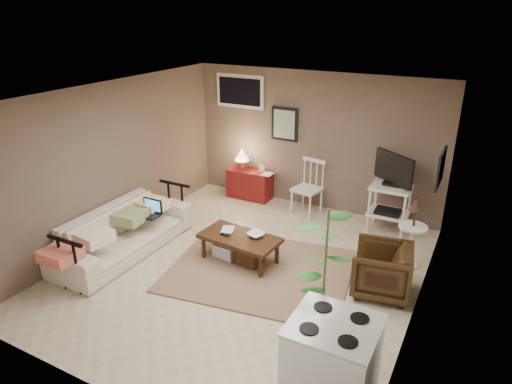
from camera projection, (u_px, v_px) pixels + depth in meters
The scene contains 20 objects.
floor at pixel (244, 269), 6.32m from camera, with size 5.00×5.00×0.00m, color #C1B293.
art_back at pixel (285, 124), 8.03m from camera, with size 0.50×0.03×0.60m, color black.
art_right at pixel (441, 169), 5.63m from camera, with size 0.03×0.60×0.45m, color black.
window at pixel (240, 91), 8.23m from camera, with size 0.96×0.03×0.60m, color silver.
rug at pixel (260, 270), 6.27m from camera, with size 2.41×1.92×0.02m, color #88654F.
coffee_table at pixel (239, 246), 6.43m from camera, with size 1.16×0.67×0.42m.
sofa at pixel (122, 225), 6.62m from camera, with size 2.23×0.65×0.87m, color beige.
sofa_pillows at pixel (111, 227), 6.35m from camera, with size 0.43×2.12×0.15m, color #F7E5CC, non-canonical shape.
sofa_end_rails at pixel (130, 231), 6.58m from camera, with size 0.60×2.22×0.75m, color black, non-canonical shape.
laptop at pixel (150, 210), 6.79m from camera, with size 0.34×0.25×0.23m.
red_console at pixel (249, 181), 8.56m from camera, with size 0.82×0.37×0.95m.
spindle_chair at pixel (308, 189), 7.86m from camera, with size 0.50×0.50×0.96m.
tv_stand at pixel (391, 191), 7.14m from camera, with size 0.67×0.50×1.30m.
side_table at pixel (414, 225), 6.17m from camera, with size 0.38×0.38×1.03m.
armchair at pixel (382, 268), 5.69m from camera, with size 0.69×0.65×0.71m, color #30210D.
potted_plant at pixel (324, 277), 4.54m from camera, with size 0.41×0.41×1.66m.
stove at pixel (331, 368), 3.95m from camera, with size 0.73×0.68×0.96m.
bowl at pixel (256, 229), 6.32m from camera, with size 0.23×0.06×0.23m, color #3A210F.
book_table at pixel (222, 223), 6.50m from camera, with size 0.17×0.02×0.24m, color #3A210F.
book_console at pixel (263, 168), 8.23m from camera, with size 0.18×0.02×0.24m, color #3A210F.
Camera 1 is at (2.70, -4.72, 3.39)m, focal length 32.00 mm.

